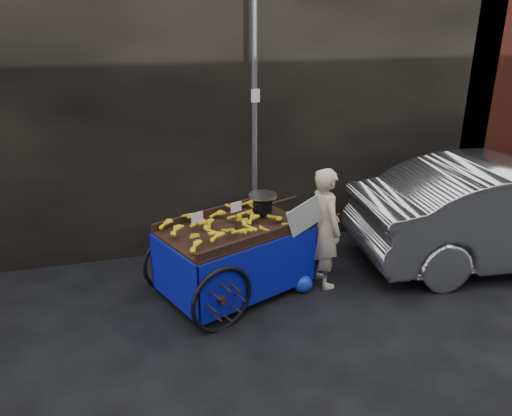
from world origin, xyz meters
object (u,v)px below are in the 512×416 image
object	(u,v)px
vendor	(325,228)
parked_car	(511,212)
banana_cart	(231,235)
plastic_bag	(303,284)

from	to	relation	value
vendor	parked_car	bearing A→B (deg)	-97.26
banana_cart	vendor	bearing A→B (deg)	-25.84
vendor	banana_cart	bearing A→B (deg)	80.12
banana_cart	vendor	size ratio (longest dim) A/B	1.64
banana_cart	vendor	world-z (taller)	vendor
vendor	plastic_bag	bearing A→B (deg)	108.47
vendor	plastic_bag	distance (m)	0.80
parked_car	banana_cart	bearing A→B (deg)	93.50
plastic_bag	banana_cart	bearing A→B (deg)	165.40
parked_car	vendor	bearing A→B (deg)	94.28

